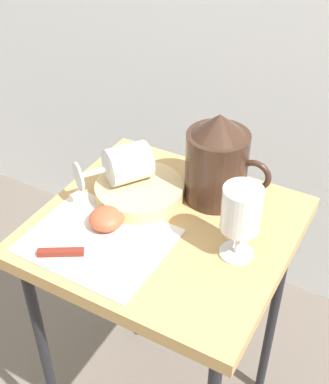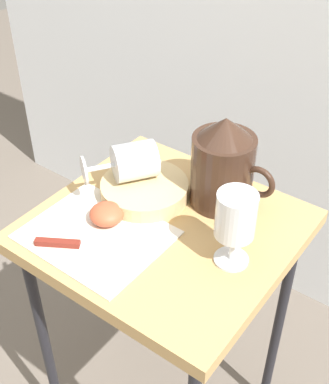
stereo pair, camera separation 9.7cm
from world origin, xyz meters
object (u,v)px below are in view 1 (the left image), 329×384
at_px(pitcher, 217,165).
at_px(apple_half_left, 106,219).
at_px(wine_glass_upright, 241,213).
at_px(wine_glass_tipped_near, 126,164).
at_px(basket_tray, 139,192).
at_px(knife, 79,252).
at_px(table, 164,253).

xyz_separation_m(pitcher, apple_half_left, (-0.14, -0.19, -0.06)).
relative_size(pitcher, wine_glass_upright, 1.30).
bearing_deg(apple_half_left, wine_glass_tipped_near, 102.20).
bearing_deg(wine_glass_upright, basket_tray, 167.42).
height_order(pitcher, knife, pitcher).
xyz_separation_m(basket_tray, pitcher, (0.13, 0.08, 0.06)).
bearing_deg(table, pitcher, 68.99).
xyz_separation_m(basket_tray, apple_half_left, (-0.01, -0.11, 0.01)).
distance_m(wine_glass_upright, knife, 0.30).
bearing_deg(wine_glass_tipped_near, knife, -83.20).
height_order(wine_glass_upright, wine_glass_tipped_near, wine_glass_upright).
bearing_deg(knife, wine_glass_upright, 30.14).
bearing_deg(basket_tray, wine_glass_upright, -12.58).
relative_size(table, wine_glass_tipped_near, 4.21).
bearing_deg(wine_glass_upright, wine_glass_tipped_near, 168.11).
bearing_deg(apple_half_left, pitcher, 53.35).
bearing_deg(pitcher, basket_tray, -148.61).
bearing_deg(basket_tray, knife, -92.29).
bearing_deg(table, wine_glass_upright, -2.88).
height_order(wine_glass_tipped_near, apple_half_left, wine_glass_tipped_near).
distance_m(pitcher, wine_glass_tipped_near, 0.18).
relative_size(apple_half_left, knife, 0.35).
height_order(table, wine_glass_tipped_near, wine_glass_tipped_near).
relative_size(basket_tray, knife, 0.95).
bearing_deg(pitcher, table, -111.01).
height_order(basket_tray, wine_glass_upright, wine_glass_upright).
bearing_deg(table, wine_glass_tipped_near, 157.07).
xyz_separation_m(pitcher, knife, (-0.14, -0.28, -0.07)).
bearing_deg(pitcher, wine_glass_upright, -51.90).
distance_m(wine_glass_upright, wine_glass_tipped_near, 0.28).
relative_size(basket_tray, wine_glass_upright, 1.22).
bearing_deg(knife, pitcher, 63.07).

